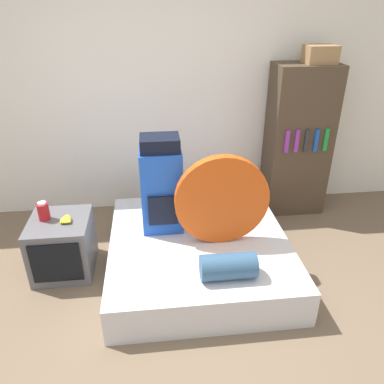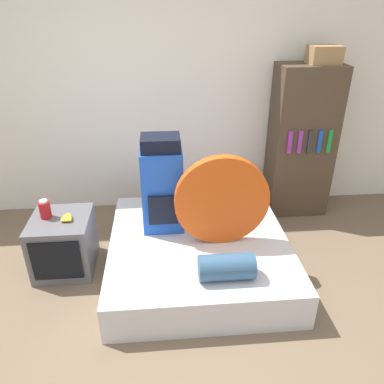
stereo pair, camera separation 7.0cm
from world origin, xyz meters
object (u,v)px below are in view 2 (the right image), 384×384
object	(u,v)px
sleeping_roll	(227,267)
cardboard_box	(324,55)
backpack	(162,186)
tent_bag	(222,201)
bookshelf	(301,142)
television	(64,243)
canister	(45,209)

from	to	relation	value
sleeping_roll	cardboard_box	world-z (taller)	cardboard_box
cardboard_box	sleeping_roll	bearing A→B (deg)	-127.59
backpack	cardboard_box	size ratio (longest dim) A/B	2.94
backpack	tent_bag	xyz separation A→B (m)	(0.47, -0.26, -0.03)
cardboard_box	tent_bag	bearing A→B (deg)	-137.96
bookshelf	cardboard_box	bearing A→B (deg)	-15.50
sleeping_roll	television	world-z (taller)	sleeping_roll
backpack	cardboard_box	world-z (taller)	cardboard_box
sleeping_roll	canister	distance (m)	1.58
backpack	bookshelf	size ratio (longest dim) A/B	0.54
sleeping_roll	bookshelf	xyz separation A→B (m)	(1.03, 1.49, 0.39)
backpack	bookshelf	bearing A→B (deg)	27.00
television	cardboard_box	xyz separation A→B (m)	(2.44, 0.83, 1.42)
bookshelf	tent_bag	bearing A→B (deg)	-134.71
sleeping_roll	television	bearing A→B (deg)	154.36
backpack	bookshelf	distance (m)	1.66
television	cardboard_box	bearing A→B (deg)	18.79
sleeping_roll	cardboard_box	xyz separation A→B (m)	(1.13, 1.46, 1.26)
canister	bookshelf	xyz separation A→B (m)	(2.46, 0.82, 0.22)
tent_bag	cardboard_box	bearing A→B (deg)	42.04
canister	sleeping_roll	bearing A→B (deg)	-25.10
tent_bag	canister	distance (m)	1.47
tent_bag	bookshelf	distance (m)	1.43
backpack	canister	distance (m)	1.00
canister	bookshelf	bearing A→B (deg)	18.42
tent_bag	cardboard_box	world-z (taller)	cardboard_box
tent_bag	canister	size ratio (longest dim) A/B	4.75
television	cardboard_box	size ratio (longest dim) A/B	1.84
sleeping_roll	bookshelf	bearing A→B (deg)	55.22
sleeping_roll	canister	xyz separation A→B (m)	(-1.43, 0.67, 0.17)
backpack	canister	bearing A→B (deg)	-176.10
television	canister	bearing A→B (deg)	161.65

